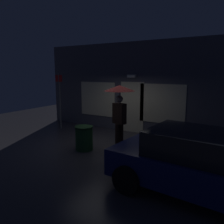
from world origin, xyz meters
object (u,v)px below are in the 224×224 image
object	(u,v)px
sidewalk_bollard	(165,135)
trash_bin	(84,138)
parked_car	(200,163)
street_sign_post	(60,98)
person_with_umbrella	(119,100)

from	to	relation	value
sidewalk_bollard	trash_bin	world-z (taller)	trash_bin
parked_car	trash_bin	bearing A→B (deg)	169.81
street_sign_post	sidewalk_bollard	distance (m)	4.98
person_with_umbrella	parked_car	size ratio (longest dim) A/B	0.55
person_with_umbrella	parked_car	bearing A→B (deg)	163.58
trash_bin	parked_car	bearing A→B (deg)	-14.45
person_with_umbrella	trash_bin	xyz separation A→B (m)	(-0.92, -0.80, -1.28)
person_with_umbrella	street_sign_post	size ratio (longest dim) A/B	0.85
person_with_umbrella	street_sign_post	world-z (taller)	street_sign_post
person_with_umbrella	sidewalk_bollard	size ratio (longest dim) A/B	4.42
parked_car	trash_bin	size ratio (longest dim) A/B	4.82
parked_car	sidewalk_bollard	size ratio (longest dim) A/B	7.98
person_with_umbrella	parked_car	world-z (taller)	person_with_umbrella
parked_car	sidewalk_bollard	bearing A→B (deg)	123.46
person_with_umbrella	sidewalk_bollard	bearing A→B (deg)	-110.29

